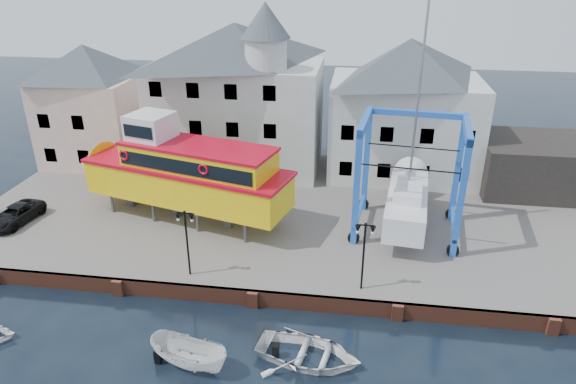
# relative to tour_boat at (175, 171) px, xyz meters

# --- Properties ---
(ground) EXTENTS (140.00, 140.00, 0.00)m
(ground) POSITION_rel_tour_boat_xyz_m (7.15, -8.32, -4.48)
(ground) COLOR black
(ground) RESTS_ON ground
(hardstanding) EXTENTS (44.00, 22.00, 1.00)m
(hardstanding) POSITION_rel_tour_boat_xyz_m (7.15, 2.68, -3.98)
(hardstanding) COLOR #5F5B57
(hardstanding) RESTS_ON ground
(quay_wall) EXTENTS (44.00, 0.47, 1.00)m
(quay_wall) POSITION_rel_tour_boat_xyz_m (7.15, -8.22, -3.98)
(quay_wall) COLOR brown
(quay_wall) RESTS_ON ground
(building_pink) EXTENTS (8.00, 7.00, 10.30)m
(building_pink) POSITION_rel_tour_boat_xyz_m (-10.85, 9.68, 1.67)
(building_pink) COLOR #CBA89D
(building_pink) RESTS_ON hardstanding
(building_white_main) EXTENTS (14.00, 8.30, 14.00)m
(building_white_main) POSITION_rel_tour_boat_xyz_m (2.28, 10.07, 2.86)
(building_white_main) COLOR beige
(building_white_main) RESTS_ON hardstanding
(building_white_right) EXTENTS (12.00, 8.00, 11.20)m
(building_white_right) POSITION_rel_tour_boat_xyz_m (16.15, 10.68, 2.12)
(building_white_right) COLOR beige
(building_white_right) RESTS_ON hardstanding
(shed_dark) EXTENTS (8.00, 7.00, 4.00)m
(shed_dark) POSITION_rel_tour_boat_xyz_m (26.15, 8.68, -1.48)
(shed_dark) COLOR black
(shed_dark) RESTS_ON hardstanding
(lamp_post_left) EXTENTS (1.12, 0.32, 4.20)m
(lamp_post_left) POSITION_rel_tour_boat_xyz_m (3.15, -7.12, -0.31)
(lamp_post_left) COLOR black
(lamp_post_left) RESTS_ON hardstanding
(lamp_post_right) EXTENTS (1.12, 0.32, 4.20)m
(lamp_post_right) POSITION_rel_tour_boat_xyz_m (13.15, -7.12, -0.31)
(lamp_post_right) COLOR black
(lamp_post_right) RESTS_ON hardstanding
(tour_boat) EXTENTS (17.40, 8.36, 7.38)m
(tour_boat) POSITION_rel_tour_boat_xyz_m (0.00, 0.00, 0.00)
(tour_boat) COLOR #59595E
(tour_boat) RESTS_ON hardstanding
(travel_lift) EXTENTS (7.55, 10.11, 14.93)m
(travel_lift) POSITION_rel_tour_boat_xyz_m (16.06, 0.94, -1.00)
(travel_lift) COLOR blue
(travel_lift) RESTS_ON hardstanding
(van) EXTENTS (2.61, 4.64, 1.23)m
(van) POSITION_rel_tour_boat_xyz_m (-10.92, -2.67, -2.87)
(van) COLOR black
(van) RESTS_ON hardstanding
(motorboat_a) EXTENTS (4.52, 2.71, 1.64)m
(motorboat_a) POSITION_rel_tour_boat_xyz_m (5.07, -13.27, -4.48)
(motorboat_a) COLOR white
(motorboat_a) RESTS_ON ground
(motorboat_b) EXTENTS (5.80, 4.60, 1.08)m
(motorboat_b) POSITION_rel_tour_boat_xyz_m (10.68, -12.10, -4.48)
(motorboat_b) COLOR white
(motorboat_b) RESTS_ON ground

